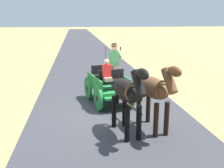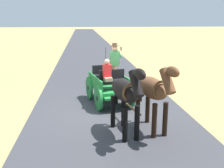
{
  "view_description": "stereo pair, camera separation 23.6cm",
  "coord_description": "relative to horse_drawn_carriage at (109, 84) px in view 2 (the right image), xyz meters",
  "views": [
    {
      "loc": [
        1.18,
        9.21,
        3.42
      ],
      "look_at": [
        -0.12,
        0.23,
        1.1
      ],
      "focal_mm": 41.16,
      "sensor_mm": 36.0,
      "label": 1
    },
    {
      "loc": [
        0.94,
        9.24,
        3.42
      ],
      "look_at": [
        -0.12,
        0.23,
        1.1
      ],
      "focal_mm": 41.16,
      "sensor_mm": 36.0,
      "label": 2
    }
  ],
  "objects": [
    {
      "name": "horse_off_side",
      "position": [
        -0.16,
        3.06,
        0.51
      ],
      "size": [
        0.85,
        2.15,
        2.21
      ],
      "color": "black",
      "rests_on": "ground"
    },
    {
      "name": "ground_plane",
      "position": [
        0.13,
        0.89,
        -0.82
      ],
      "size": [
        200.0,
        200.0,
        0.0
      ],
      "primitive_type": "plane",
      "color": "tan"
    },
    {
      "name": "horse_drawn_carriage",
      "position": [
        0.0,
        0.0,
        0.0
      ],
      "size": [
        1.87,
        4.51,
        2.5
      ],
      "color": "#1E7233",
      "rests_on": "ground"
    },
    {
      "name": "road_surface",
      "position": [
        0.13,
        0.89,
        -0.81
      ],
      "size": [
        5.81,
        160.0,
        0.01
      ],
      "primitive_type": "cube",
      "color": "#38383D",
      "rests_on": "ground"
    },
    {
      "name": "horse_near_side",
      "position": [
        -1.04,
        2.88,
        0.51
      ],
      "size": [
        0.91,
        2.15,
        2.21
      ],
      "color": "brown",
      "rests_on": "ground"
    }
  ]
}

